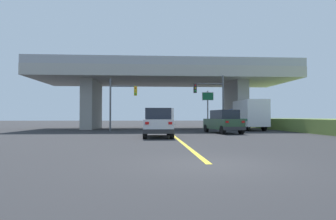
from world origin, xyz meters
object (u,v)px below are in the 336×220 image
(suv_lead, at_px, (158,123))
(semi_truck_distant, at_px, (167,116))
(box_truck, at_px, (248,115))
(traffic_signal_nearside, at_px, (213,96))
(traffic_signal_farside, at_px, (120,98))
(suv_crossing, at_px, (223,122))
(highway_sign, at_px, (208,102))

(suv_lead, bearing_deg, semi_truck_distant, 85.70)
(box_truck, xyz_separation_m, traffic_signal_nearside, (-4.07, -1.11, 1.92))
(traffic_signal_nearside, bearing_deg, traffic_signal_farside, 179.03)
(suv_crossing, bearing_deg, highway_sign, 79.19)
(suv_crossing, bearing_deg, traffic_signal_nearside, 77.89)
(suv_lead, height_order, traffic_signal_farside, traffic_signal_farside)
(semi_truck_distant, bearing_deg, box_truck, -75.15)
(suv_lead, height_order, suv_crossing, same)
(suv_lead, distance_m, traffic_signal_farside, 10.34)
(traffic_signal_nearside, bearing_deg, suv_lead, -123.33)
(traffic_signal_nearside, bearing_deg, suv_crossing, -92.24)
(suv_lead, distance_m, semi_truck_distant, 37.90)
(highway_sign, bearing_deg, traffic_signal_farside, -166.02)
(traffic_signal_nearside, relative_size, semi_truck_distant, 0.82)
(suv_crossing, xyz_separation_m, traffic_signal_farside, (-9.56, 4.89, 2.34))
(traffic_signal_farside, relative_size, semi_truck_distant, 0.77)
(highway_sign, bearing_deg, semi_truck_distant, 96.90)
(box_truck, bearing_deg, suv_crossing, -126.10)
(suv_lead, height_order, traffic_signal_nearside, traffic_signal_nearside)
(suv_crossing, distance_m, box_truck, 7.25)
(box_truck, height_order, highway_sign, highway_sign)
(suv_crossing, xyz_separation_m, semi_truck_distant, (-3.03, 33.30, 0.64))
(suv_crossing, distance_m, traffic_signal_farside, 10.99)
(semi_truck_distant, bearing_deg, highway_sign, -83.10)
(box_truck, relative_size, highway_sign, 1.60)
(box_truck, distance_m, traffic_signal_farside, 13.95)
(box_truck, bearing_deg, traffic_signal_farside, -176.07)
(suv_lead, relative_size, highway_sign, 1.08)
(box_truck, height_order, traffic_signal_nearside, traffic_signal_nearside)
(highway_sign, bearing_deg, suv_lead, -116.95)
(box_truck, bearing_deg, semi_truck_distant, 104.85)
(box_truck, distance_m, semi_truck_distant, 28.42)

